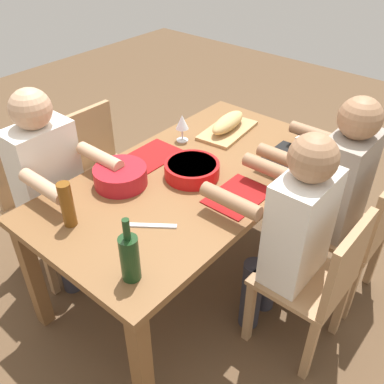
{
  "coord_description": "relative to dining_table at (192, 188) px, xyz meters",
  "views": [
    {
      "loc": [
        1.44,
        1.21,
        1.99
      ],
      "look_at": [
        0.0,
        0.0,
        0.63
      ],
      "focal_mm": 39.95,
      "sensor_mm": 36.0,
      "label": 1
    }
  ],
  "objects": [
    {
      "name": "ground_plane",
      "position": [
        0.0,
        0.0,
        -0.65
      ],
      "size": [
        8.0,
        8.0,
        0.0
      ],
      "primitive_type": "plane",
      "color": "brown"
    },
    {
      "name": "dining_table",
      "position": [
        0.0,
        0.0,
        0.0
      ],
      "size": [
        1.71,
        0.91,
        0.74
      ],
      "color": "brown",
      "rests_on": "ground_plane"
    },
    {
      "name": "chair_near_right",
      "position": [
        0.47,
        -0.78,
        -0.17
      ],
      "size": [
        0.4,
        0.4,
        0.85
      ],
      "color": "#A87F56",
      "rests_on": "ground_plane"
    },
    {
      "name": "diner_near_right",
      "position": [
        0.47,
        -0.6,
        0.04
      ],
      "size": [
        0.41,
        0.53,
        1.2
      ],
      "color": "#2D2D38",
      "rests_on": "ground_plane"
    },
    {
      "name": "chair_near_center",
      "position": [
        0.0,
        -0.78,
        -0.17
      ],
      "size": [
        0.4,
        0.4,
        0.85
      ],
      "color": "#A87F56",
      "rests_on": "ground_plane"
    },
    {
      "name": "chair_far_left",
      "position": [
        -0.47,
        0.78,
        -0.17
      ],
      "size": [
        0.4,
        0.4,
        0.85
      ],
      "color": "#A87F56",
      "rests_on": "ground_plane"
    },
    {
      "name": "diner_far_left",
      "position": [
        -0.47,
        0.6,
        0.04
      ],
      "size": [
        0.41,
        0.53,
        1.2
      ],
      "color": "#2D2D38",
      "rests_on": "ground_plane"
    },
    {
      "name": "chair_far_center",
      "position": [
        0.0,
        0.78,
        -0.17
      ],
      "size": [
        0.4,
        0.4,
        0.85
      ],
      "color": "#A87F56",
      "rests_on": "ground_plane"
    },
    {
      "name": "diner_far_center",
      "position": [
        -0.0,
        0.6,
        0.04
      ],
      "size": [
        0.41,
        0.53,
        1.2
      ],
      "color": "#2D2D38",
      "rests_on": "ground_plane"
    },
    {
      "name": "serving_bowl_fruit",
      "position": [
        0.01,
        0.01,
        0.13
      ],
      "size": [
        0.29,
        0.29,
        0.08
      ],
      "color": "red",
      "rests_on": "dining_table"
    },
    {
      "name": "serving_bowl_salad",
      "position": [
        0.3,
        -0.22,
        0.14
      ],
      "size": [
        0.27,
        0.27,
        0.1
      ],
      "color": "#B21923",
      "rests_on": "dining_table"
    },
    {
      "name": "cutting_board",
      "position": [
        -0.51,
        -0.14,
        0.1
      ],
      "size": [
        0.42,
        0.26,
        0.02
      ],
      "primitive_type": "cube",
      "rotation": [
        0.0,
        0.0,
        0.11
      ],
      "color": "tan",
      "rests_on": "dining_table"
    },
    {
      "name": "bread_loaf",
      "position": [
        -0.51,
        -0.14,
        0.15
      ],
      "size": [
        0.33,
        0.15,
        0.09
      ],
      "primitive_type": "ellipsoid",
      "rotation": [
        0.0,
        0.0,
        0.11
      ],
      "color": "tan",
      "rests_on": "cutting_board"
    },
    {
      "name": "wine_bottle",
      "position": [
        0.7,
        0.28,
        0.19
      ],
      "size": [
        0.08,
        0.08,
        0.29
      ],
      "color": "#193819",
      "rests_on": "dining_table"
    },
    {
      "name": "beer_bottle",
      "position": [
        0.66,
        -0.16,
        0.2
      ],
      "size": [
        0.06,
        0.06,
        0.22
      ],
      "primitive_type": "cylinder",
      "color": "brown",
      "rests_on": "dining_table"
    },
    {
      "name": "wine_glass",
      "position": [
        -0.25,
        -0.28,
        0.2
      ],
      "size": [
        0.08,
        0.08,
        0.17
      ],
      "color": "silver",
      "rests_on": "dining_table"
    },
    {
      "name": "placemat_near_center",
      "position": [
        0.0,
        -0.3,
        0.09
      ],
      "size": [
        0.32,
        0.23,
        0.01
      ],
      "primitive_type": "cube",
      "color": "maroon",
      "rests_on": "dining_table"
    },
    {
      "name": "placemat_far_left",
      "position": [
        -0.47,
        0.3,
        0.09
      ],
      "size": [
        0.32,
        0.23,
        0.01
      ],
      "primitive_type": "cube",
      "color": "black",
      "rests_on": "dining_table"
    },
    {
      "name": "placemat_far_center",
      "position": [
        0.0,
        0.3,
        0.09
      ],
      "size": [
        0.32,
        0.23,
        0.01
      ],
      "primitive_type": "cube",
      "color": "maroon",
      "rests_on": "dining_table"
    },
    {
      "name": "carving_knife",
      "position": [
        0.44,
        0.13,
        0.09
      ],
      "size": [
        0.16,
        0.2,
        0.01
      ],
      "primitive_type": "cube",
      "rotation": [
        0.0,
        0.0,
        2.22
      ],
      "color": "silver",
      "rests_on": "dining_table"
    },
    {
      "name": "napkin_stack",
      "position": [
        -0.73,
        0.31,
        0.1
      ],
      "size": [
        0.16,
        0.16,
        0.02
      ],
      "primitive_type": "cube",
      "rotation": [
        0.0,
        0.0,
        -0.17
      ],
      "color": "white",
      "rests_on": "dining_table"
    }
  ]
}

